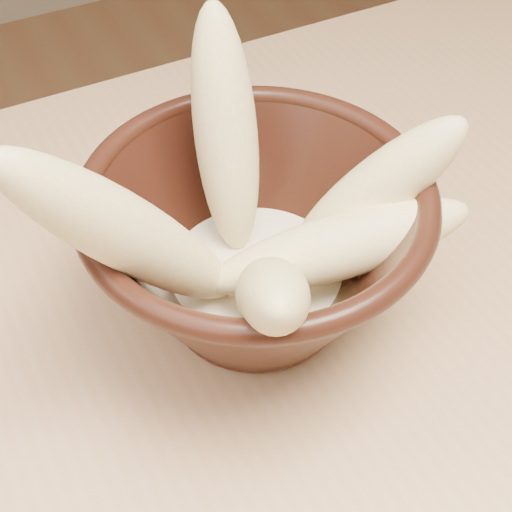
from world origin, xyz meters
The scene contains 7 objects.
bowl centered at (-0.20, 0.09, 0.81)m, with size 0.21×0.21×0.11m.
milk_puddle centered at (-0.20, 0.09, 0.79)m, with size 0.12×0.12×0.02m, color beige.
banana_upright centered at (-0.20, 0.14, 0.86)m, with size 0.04×0.04×0.15m, color #CDBF79.
banana_left centered at (-0.28, 0.08, 0.87)m, with size 0.04×0.04×0.19m, color #CDBF79.
banana_right centered at (-0.14, 0.07, 0.84)m, with size 0.04×0.04×0.14m, color #CDBF79.
banana_across centered at (-0.17, 0.05, 0.83)m, with size 0.04×0.04×0.15m, color #CDBF79.
banana_front centered at (-0.22, 0.03, 0.84)m, with size 0.04×0.04×0.14m, color #CDBF79.
Camera 1 is at (-0.34, -0.17, 1.12)m, focal length 50.00 mm.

